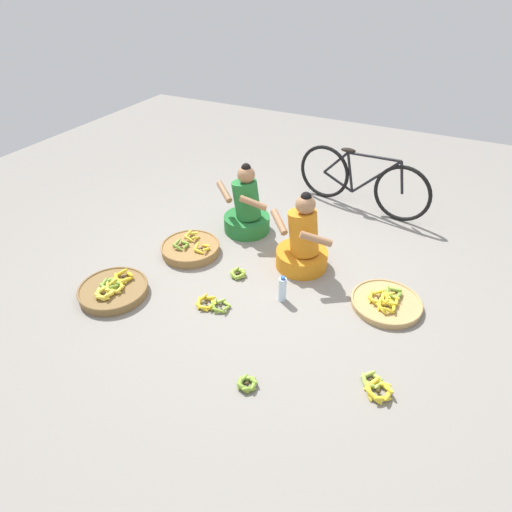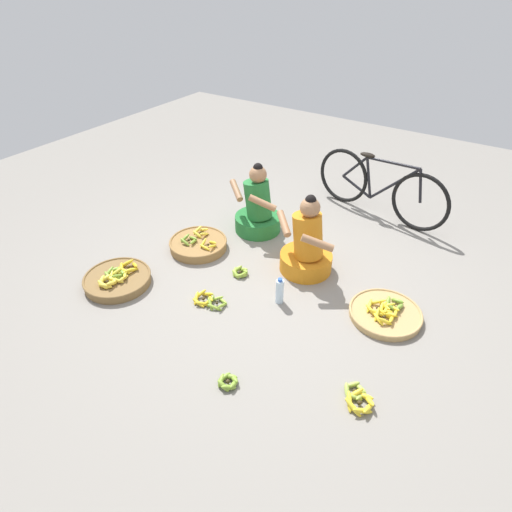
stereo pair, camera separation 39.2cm
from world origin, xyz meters
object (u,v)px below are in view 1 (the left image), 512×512
(bicycle_leaning, at_px, (361,181))
(water_bottle, at_px, (282,289))
(banana_basket_front_left, at_px, (113,290))
(banana_basket_back_left, at_px, (191,248))
(vendor_woman_behind, at_px, (246,210))
(loose_bananas_mid_right, at_px, (211,304))
(loose_bananas_mid_left, at_px, (238,273))
(loose_bananas_front_center, at_px, (377,387))
(banana_basket_near_bicycle, at_px, (386,302))
(loose_bananas_back_right, at_px, (247,383))
(vendor_woman_front, at_px, (302,244))

(bicycle_leaning, height_order, water_bottle, bicycle_leaning)
(banana_basket_front_left, bearing_deg, banana_basket_back_left, 73.81)
(vendor_woman_behind, distance_m, water_bottle, 1.28)
(loose_bananas_mid_right, distance_m, loose_bananas_mid_left, 0.50)
(loose_bananas_front_center, bearing_deg, loose_bananas_mid_left, 154.21)
(water_bottle, bearing_deg, banana_basket_near_bicycle, 21.26)
(banana_basket_near_bicycle, relative_size, loose_bananas_front_center, 2.19)
(loose_bananas_mid_right, bearing_deg, loose_bananas_back_right, -42.48)
(loose_bananas_mid_right, bearing_deg, vendor_woman_behind, 103.81)
(bicycle_leaning, bearing_deg, banana_basket_near_bicycle, -66.66)
(loose_bananas_front_center, height_order, loose_bananas_back_right, loose_bananas_front_center)
(loose_bananas_front_center, bearing_deg, water_bottle, 148.86)
(vendor_woman_behind, height_order, water_bottle, vendor_woman_behind)
(banana_basket_front_left, relative_size, loose_bananas_mid_left, 3.47)
(vendor_woman_front, height_order, water_bottle, vendor_woman_front)
(banana_basket_front_left, distance_m, loose_bananas_front_center, 2.45)
(banana_basket_back_left, distance_m, loose_bananas_front_center, 2.36)
(loose_bananas_mid_right, height_order, loose_bananas_back_right, loose_bananas_mid_right)
(banana_basket_near_bicycle, bearing_deg, loose_bananas_back_right, -118.14)
(banana_basket_front_left, bearing_deg, bicycle_leaning, 59.44)
(bicycle_leaning, height_order, banana_basket_near_bicycle, bicycle_leaning)
(banana_basket_front_left, height_order, banana_basket_near_bicycle, banana_basket_front_left)
(banana_basket_front_left, bearing_deg, water_bottle, 23.69)
(vendor_woman_front, distance_m, loose_bananas_mid_right, 1.09)
(vendor_woman_behind, distance_m, loose_bananas_back_right, 2.20)
(loose_bananas_back_right, bearing_deg, vendor_woman_front, 97.12)
(loose_bananas_front_center, bearing_deg, banana_basket_back_left, 158.08)
(banana_basket_front_left, bearing_deg, vendor_woman_behind, 69.64)
(vendor_woman_front, distance_m, loose_bananas_front_center, 1.60)
(banana_basket_near_bicycle, bearing_deg, banana_basket_front_left, -157.22)
(loose_bananas_back_right, height_order, water_bottle, water_bottle)
(vendor_woman_behind, distance_m, banana_basket_front_left, 1.69)
(banana_basket_back_left, distance_m, loose_bananas_back_right, 1.84)
(vendor_woman_behind, distance_m, bicycle_leaning, 1.49)
(vendor_woman_front, xyz_separation_m, banana_basket_near_bicycle, (0.91, -0.23, -0.23))
(loose_bananas_mid_right, bearing_deg, banana_basket_front_left, -163.95)
(banana_basket_front_left, relative_size, loose_bananas_mid_right, 1.91)
(bicycle_leaning, distance_m, loose_bananas_back_right, 3.06)
(vendor_woman_front, xyz_separation_m, banana_basket_front_left, (-1.40, -1.20, -0.21))
(bicycle_leaning, relative_size, loose_bananas_back_right, 9.28)
(vendor_woman_behind, height_order, loose_bananas_front_center, vendor_woman_behind)
(banana_basket_back_left, bearing_deg, bicycle_leaning, 53.41)
(banana_basket_front_left, height_order, banana_basket_back_left, banana_basket_back_left)
(vendor_woman_behind, bearing_deg, banana_basket_back_left, -115.60)
(bicycle_leaning, distance_m, banana_basket_near_bicycle, 1.88)
(banana_basket_back_left, xyz_separation_m, loose_bananas_back_right, (1.33, -1.27, -0.03))
(banana_basket_near_bicycle, distance_m, loose_bananas_mid_left, 1.42)
(vendor_woman_behind, height_order, bicycle_leaning, vendor_woman_behind)
(bicycle_leaning, distance_m, banana_basket_back_left, 2.23)
(vendor_woman_front, bearing_deg, banana_basket_back_left, -165.15)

